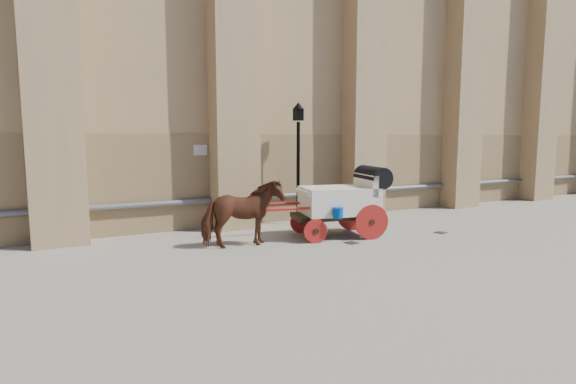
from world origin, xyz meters
TOP-DOWN VIEW (x-y plane):
  - ground at (0.00, 0.00)m, footprint 90.00×90.00m
  - horse at (-1.72, 1.13)m, footprint 2.15×1.05m
  - carriage at (1.44, 1.07)m, footprint 4.82×2.18m
  - street_lamp at (1.10, 3.26)m, footprint 0.38×0.38m
  - drain_grate_near at (1.10, 0.17)m, footprint 0.37×0.37m
  - drain_grate_far at (4.30, 0.04)m, footprint 0.37×0.37m

SIDE VIEW (x-z plane):
  - ground at x=0.00m, z-range 0.00..0.00m
  - drain_grate_near at x=1.10m, z-range 0.00..0.01m
  - drain_grate_far at x=4.30m, z-range 0.00..0.01m
  - horse at x=-1.72m, z-range 0.00..1.78m
  - carriage at x=1.44m, z-range 0.08..2.12m
  - street_lamp at x=1.10m, z-range 0.14..4.17m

